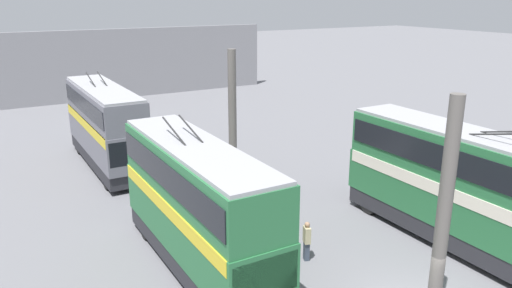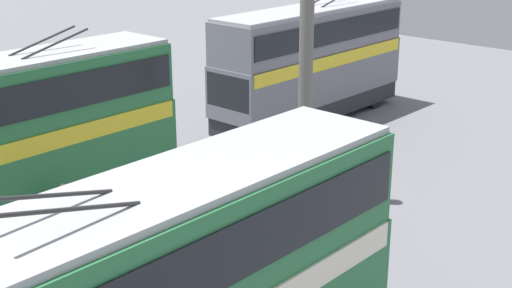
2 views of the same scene
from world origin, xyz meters
The scene contains 5 objects.
support_column_far centered at (13.46, 0.00, 3.75)m, with size 0.81×0.81×7.74m.
bus_right_mid centered at (6.33, 5.23, 2.91)m, with size 10.19×2.54×5.75m.
bus_right_far centered at (20.52, 5.23, 2.90)m, with size 10.58×2.54×5.70m.
person_aisle_midway centered at (4.74, 1.17, 0.89)m, with size 0.48×0.37×1.69m.
person_by_right_row centered at (6.42, 3.28, 0.92)m, with size 0.36×0.47×1.73m.
Camera 2 is at (-3.95, -13.61, 9.54)m, focal length 50.00 mm.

